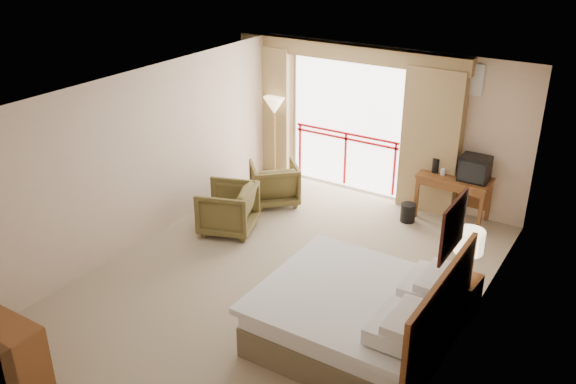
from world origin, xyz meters
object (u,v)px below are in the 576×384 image
Objects in this scene: wastebasket at (408,213)px; side_table at (240,193)px; floor_lamp at (274,109)px; desk at (455,185)px; armchair_near at (229,230)px; bed at (359,316)px; table_lamp at (469,242)px; nightstand at (461,297)px; armchair_far at (275,202)px; tv at (475,169)px.

side_table is at bearing -154.58° from wastebasket.
floor_lamp reaches higher than side_table.
desk is 3.85m from armchair_near.
bed is 3.90m from side_table.
desk is (-1.00, 2.63, -0.45)m from table_lamp.
nightstand reaches higher than wastebasket.
bed is 3.40m from armchair_near.
armchair_far is 1.58× the size of side_table.
tv is at bearing 26.34° from side_table.
desk reaches higher than side_table.
tv is at bearing 109.09° from nightstand.
armchair_far is 1.82m from floor_lamp.
tv is at bearing 155.14° from armchair_far.
armchair_near is (-3.93, 0.26, -0.28)m from nightstand.
armchair_near is 0.78m from side_table.
wastebasket is 2.87m from side_table.
side_table is (-4.16, 0.86, -0.70)m from table_lamp.
tv is 0.29× the size of floor_lamp.
table_lamp is 2.76m from wastebasket.
armchair_near is (-0.04, -1.30, 0.00)m from armchair_far.
tv is (0.30, -0.06, 0.38)m from desk.
desk reaches higher than armchair_far.
wastebasket is 3.01m from armchair_near.
armchair_near is at bearing -135.97° from desk.
side_table is at bearing 168.33° from table_lamp.
armchair_near is (-2.93, -2.42, -0.60)m from desk.
armchair_far is 0.95× the size of armchair_near.
floor_lamp is (-0.60, 2.29, 1.39)m from armchair_near.
wastebasket is at bearing 25.42° from side_table.
desk is at bearing 2.14° from floor_lamp.
desk is at bearing 153.19° from tv.
side_table is at bearing -179.67° from armchair_near.
desk is 1.44× the size of armchair_far.
side_table is (-3.46, -1.72, -0.62)m from tv.
tv is 1.47× the size of wastebasket.
tv is (-0.70, 2.58, -0.07)m from table_lamp.
armchair_far is (-3.88, 1.56, -0.28)m from nightstand.
floor_lamp reaches higher than table_lamp.
table_lamp reaches higher than desk.
bed is 4.58× the size of tv.
armchair_far is at bearing 137.71° from bed.
desk is 2.28× the size of side_table.
tv reaches higher than armchair_near.
desk is at bearing 110.74° from table_lamp.
side_table reaches higher than wastebasket.
armchair_near is at bearing 176.94° from table_lamp.
wastebasket is 2.38m from armchair_far.
wastebasket is at bearing -132.29° from desk.
wastebasket is 3.22m from floor_lamp.
table_lamp is 2.67m from tv.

